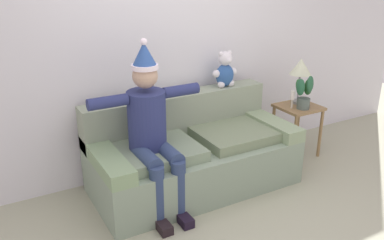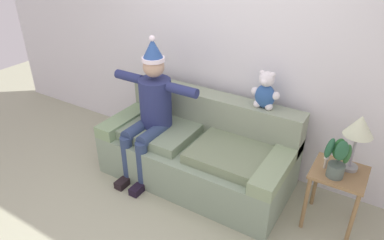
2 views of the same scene
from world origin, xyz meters
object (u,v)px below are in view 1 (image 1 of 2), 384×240
(person_seated, at_px, (151,127))
(teddy_bear, at_px, (225,71))
(candle_tall, at_px, (292,97))
(table_lamp, at_px, (301,69))
(couch, at_px, (192,154))
(potted_plant, at_px, (304,93))
(side_table, at_px, (298,115))

(person_seated, relative_size, teddy_bear, 4.00)
(person_seated, distance_m, candle_tall, 1.77)
(table_lamp, bearing_deg, candle_tall, -150.18)
(candle_tall, bearing_deg, table_lamp, 29.82)
(couch, bearing_deg, table_lamp, 4.11)
(table_lamp, relative_size, candle_tall, 2.58)
(person_seated, distance_m, potted_plant, 1.86)
(person_seated, relative_size, potted_plant, 3.94)
(couch, height_order, side_table, couch)
(potted_plant, bearing_deg, table_lamp, 63.36)
(person_seated, xyz_separation_m, side_table, (1.89, 0.19, -0.30))
(teddy_bear, xyz_separation_m, potted_plant, (0.80, -0.37, -0.26))
(table_lamp, xyz_separation_m, potted_plant, (-0.09, -0.18, -0.22))
(teddy_bear, height_order, side_table, teddy_bear)
(teddy_bear, relative_size, side_table, 0.64)
(side_table, bearing_deg, teddy_bear, 161.70)
(potted_plant, xyz_separation_m, candle_tall, (-0.09, 0.07, -0.06))
(couch, bearing_deg, potted_plant, -3.12)
(couch, bearing_deg, candle_tall, -0.03)
(side_table, distance_m, potted_plant, 0.32)
(couch, height_order, potted_plant, potted_plant)
(person_seated, bearing_deg, candle_tall, 5.48)
(couch, relative_size, table_lamp, 3.83)
(side_table, relative_size, table_lamp, 1.15)
(table_lamp, distance_m, potted_plant, 0.29)
(couch, height_order, candle_tall, couch)
(couch, distance_m, teddy_bear, 0.96)
(teddy_bear, bearing_deg, side_table, -18.30)
(candle_tall, bearing_deg, couch, 179.97)
(couch, xyz_separation_m, potted_plant, (1.37, -0.07, 0.45))
(couch, xyz_separation_m, person_seated, (-0.49, -0.17, 0.44))
(teddy_bear, xyz_separation_m, table_lamp, (0.89, -0.19, -0.05))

